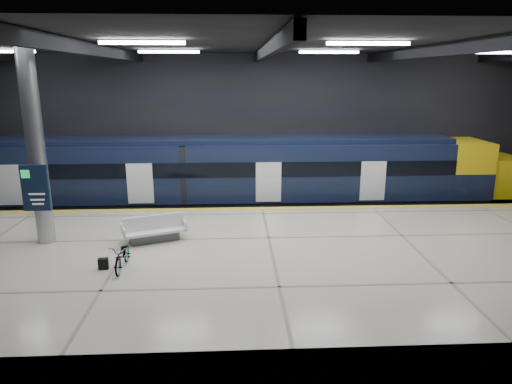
{
  "coord_description": "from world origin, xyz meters",
  "views": [
    {
      "loc": [
        -1.24,
        -16.78,
        6.96
      ],
      "look_at": [
        -0.34,
        1.5,
        2.2
      ],
      "focal_mm": 32.0,
      "sensor_mm": 36.0,
      "label": 1
    }
  ],
  "objects": [
    {
      "name": "train",
      "position": [
        -0.83,
        5.5,
        2.06
      ],
      "size": [
        29.4,
        2.84,
        3.79
      ],
      "color": "black",
      "rests_on": "ground"
    },
    {
      "name": "bench",
      "position": [
        -4.14,
        -1.13,
        1.44
      ],
      "size": [
        2.39,
        1.63,
        0.98
      ],
      "rotation": [
        0.0,
        0.0,
        0.36
      ],
      "color": "#595B60",
      "rests_on": "platform"
    },
    {
      "name": "room_shell",
      "position": [
        -0.0,
        0.0,
        5.72
      ],
      "size": [
        30.1,
        16.1,
        8.05
      ],
      "color": "black",
      "rests_on": "ground"
    },
    {
      "name": "safety_strip",
      "position": [
        0.0,
        2.75,
        1.11
      ],
      "size": [
        30.0,
        0.4,
        0.01
      ],
      "primitive_type": "cube",
      "color": "gold",
      "rests_on": "platform"
    },
    {
      "name": "rails",
      "position": [
        0.0,
        5.5,
        0.08
      ],
      "size": [
        30.0,
        1.52,
        0.16
      ],
      "color": "gray",
      "rests_on": "ground"
    },
    {
      "name": "platform",
      "position": [
        0.0,
        -2.5,
        0.55
      ],
      "size": [
        30.0,
        11.0,
        1.1
      ],
      "primitive_type": "cube",
      "color": "beige",
      "rests_on": "ground"
    },
    {
      "name": "ground",
      "position": [
        0.0,
        0.0,
        0.0
      ],
      "size": [
        30.0,
        30.0,
        0.0
      ],
      "primitive_type": "plane",
      "color": "black",
      "rests_on": "ground"
    },
    {
      "name": "pannier_bag",
      "position": [
        -5.32,
        -3.51,
        1.28
      ],
      "size": [
        0.32,
        0.21,
        0.35
      ],
      "primitive_type": "cube",
      "rotation": [
        0.0,
        0.0,
        0.12
      ],
      "color": "black",
      "rests_on": "platform"
    },
    {
      "name": "bicycle",
      "position": [
        -4.72,
        -3.51,
        1.52
      ],
      "size": [
        0.58,
        1.62,
        0.85
      ],
      "primitive_type": "imported",
      "rotation": [
        0.0,
        0.0,
        -0.01
      ],
      "color": "#99999E",
      "rests_on": "platform"
    },
    {
      "name": "info_column",
      "position": [
        -8.0,
        -1.03,
        4.46
      ],
      "size": [
        0.9,
        0.78,
        6.9
      ],
      "color": "#9EA0A5",
      "rests_on": "platform"
    }
  ]
}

